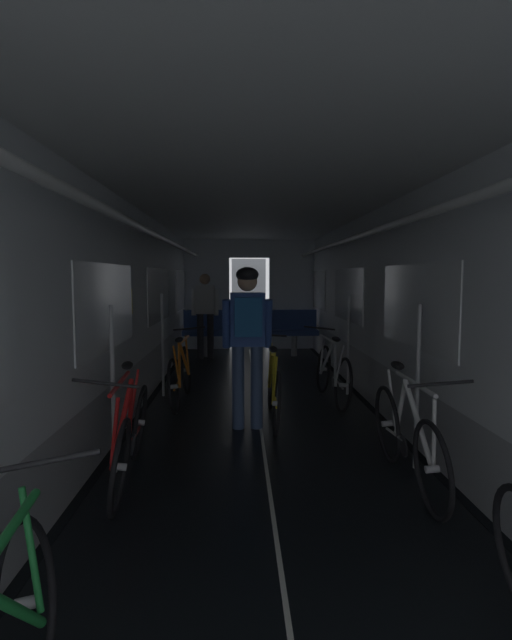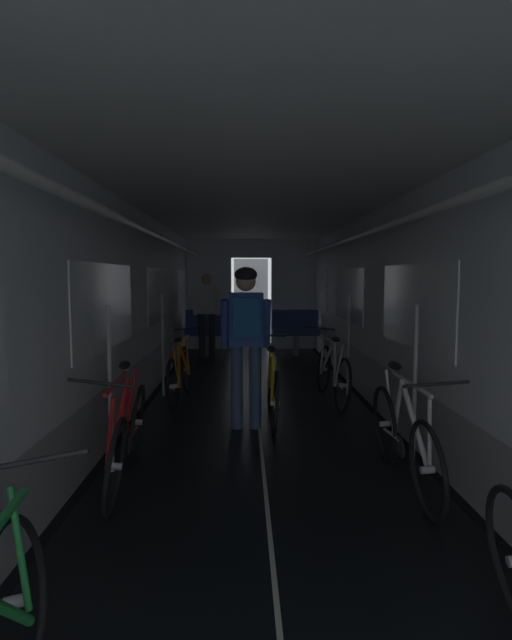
{
  "view_description": "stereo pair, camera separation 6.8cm",
  "coord_description": "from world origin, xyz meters",
  "px_view_note": "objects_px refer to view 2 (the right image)",
  "views": [
    {
      "loc": [
        -0.23,
        -1.87,
        1.63
      ],
      "look_at": [
        0.0,
        4.71,
        1.04
      ],
      "focal_mm": 27.26,
      "sensor_mm": 36.0,
      "label": 1
    },
    {
      "loc": [
        -0.16,
        -1.87,
        1.63
      ],
      "look_at": [
        0.0,
        4.71,
        1.04
      ],
      "focal_mm": 27.26,
      "sensor_mm": 36.0,
      "label": 2
    }
  ],
  "objects_px": {
    "bench_seat_far_right": "(295,328)",
    "bicycle_yellow_in_aisle": "(272,388)",
    "bench_seat_far_left": "(208,328)",
    "bicycle_silver": "(332,373)",
    "bicycle_red": "(127,435)",
    "person_cyclist_aisle": "(246,330)",
    "person_standing_near_bench": "(207,310)",
    "bicycle_white": "(403,437)",
    "bicycle_orange": "(180,374)"
  },
  "relations": [
    {
      "from": "person_standing_near_bench",
      "to": "bicycle_white",
      "type": "bearing_deg",
      "value": -71.53
    },
    {
      "from": "bicycle_yellow_in_aisle",
      "to": "bench_seat_far_right",
      "type": "bearing_deg",
      "value": 80.81
    },
    {
      "from": "bench_seat_far_right",
      "to": "bicycle_yellow_in_aisle",
      "type": "bearing_deg",
      "value": -99.19
    },
    {
      "from": "bench_seat_far_left",
      "to": "person_standing_near_bench",
      "type": "relative_size",
      "value": 0.58
    },
    {
      "from": "bicycle_silver",
      "to": "person_cyclist_aisle",
      "type": "height_order",
      "value": "person_cyclist_aisle"
    },
    {
      "from": "person_cyclist_aisle",
      "to": "bicycle_yellow_in_aisle",
      "type": "height_order",
      "value": "person_cyclist_aisle"
    },
    {
      "from": "bench_seat_far_right",
      "to": "person_cyclist_aisle",
      "type": "relative_size",
      "value": 0.57
    },
    {
      "from": "bicycle_silver",
      "to": "bicycle_yellow_in_aisle",
      "type": "distance_m",
      "value": 1.17
    },
    {
      "from": "bench_seat_far_left",
      "to": "bench_seat_far_right",
      "type": "xyz_separation_m",
      "value": [
        1.8,
        0.0,
        0.0
      ]
    },
    {
      "from": "bench_seat_far_left",
      "to": "bicycle_yellow_in_aisle",
      "type": "relative_size",
      "value": 0.58
    },
    {
      "from": "bench_seat_far_right",
      "to": "bicycle_white",
      "type": "height_order",
      "value": "bench_seat_far_right"
    },
    {
      "from": "bicycle_red",
      "to": "bench_seat_far_left",
      "type": "bearing_deg",
      "value": 88.24
    },
    {
      "from": "bicycle_red",
      "to": "bicycle_silver",
      "type": "relative_size",
      "value": 1.0
    },
    {
      "from": "bicycle_orange",
      "to": "person_standing_near_bench",
      "type": "height_order",
      "value": "person_standing_near_bench"
    },
    {
      "from": "bicycle_orange",
      "to": "person_standing_near_bench",
      "type": "bearing_deg",
      "value": 88.61
    },
    {
      "from": "bench_seat_far_left",
      "to": "bench_seat_far_right",
      "type": "relative_size",
      "value": 1.0
    },
    {
      "from": "person_cyclist_aisle",
      "to": "person_standing_near_bench",
      "type": "bearing_deg",
      "value": 99.62
    },
    {
      "from": "person_cyclist_aisle",
      "to": "bicycle_orange",
      "type": "bearing_deg",
      "value": 127.93
    },
    {
      "from": "bench_seat_far_right",
      "to": "bicycle_white",
      "type": "xyz_separation_m",
      "value": [
        0.18,
        -6.3,
        -0.18
      ]
    },
    {
      "from": "bench_seat_far_left",
      "to": "bicycle_orange",
      "type": "height_order",
      "value": "bench_seat_far_left"
    },
    {
      "from": "bicycle_orange",
      "to": "bicycle_white",
      "type": "xyz_separation_m",
      "value": [
        2.06,
        -2.53,
        0.0
      ]
    },
    {
      "from": "bench_seat_far_left",
      "to": "bicycle_yellow_in_aisle",
      "type": "bearing_deg",
      "value": -77.0
    },
    {
      "from": "bench_seat_far_left",
      "to": "person_standing_near_bench",
      "type": "distance_m",
      "value": 0.55
    },
    {
      "from": "bicycle_silver",
      "to": "person_cyclist_aisle",
      "type": "xyz_separation_m",
      "value": [
        -1.12,
        -1.09,
        0.69
      ]
    },
    {
      "from": "bench_seat_far_right",
      "to": "bicycle_orange",
      "type": "height_order",
      "value": "bench_seat_far_right"
    },
    {
      "from": "bicycle_orange",
      "to": "bicycle_yellow_in_aisle",
      "type": "distance_m",
      "value": 1.4
    },
    {
      "from": "bicycle_red",
      "to": "person_standing_near_bench",
      "type": "xyz_separation_m",
      "value": [
        0.19,
        5.8,
        0.59
      ]
    },
    {
      "from": "bench_seat_far_right",
      "to": "person_standing_near_bench",
      "type": "xyz_separation_m",
      "value": [
        -1.8,
        -0.38,
        0.41
      ]
    },
    {
      "from": "bench_seat_far_left",
      "to": "bicycle_silver",
      "type": "xyz_separation_m",
      "value": [
        1.88,
        -3.76,
        -0.19
      ]
    },
    {
      "from": "bicycle_orange",
      "to": "bicycle_white",
      "type": "height_order",
      "value": "bicycle_orange"
    },
    {
      "from": "bicycle_red",
      "to": "person_standing_near_bench",
      "type": "relative_size",
      "value": 1.01
    },
    {
      "from": "bicycle_orange",
      "to": "bicycle_white",
      "type": "distance_m",
      "value": 3.26
    },
    {
      "from": "bench_seat_far_left",
      "to": "bicycle_white",
      "type": "relative_size",
      "value": 0.58
    },
    {
      "from": "bench_seat_far_right",
      "to": "bicycle_yellow_in_aisle",
      "type": "relative_size",
      "value": 0.58
    },
    {
      "from": "bench_seat_far_right",
      "to": "bicycle_yellow_in_aisle",
      "type": "xyz_separation_m",
      "value": [
        -0.74,
        -4.58,
        -0.18
      ]
    },
    {
      "from": "bicycle_white",
      "to": "person_cyclist_aisle",
      "type": "xyz_separation_m",
      "value": [
        -1.22,
        1.45,
        0.69
      ]
    },
    {
      "from": "bicycle_yellow_in_aisle",
      "to": "person_standing_near_bench",
      "type": "relative_size",
      "value": 1.0
    },
    {
      "from": "bicycle_red",
      "to": "bicycle_yellow_in_aisle",
      "type": "xyz_separation_m",
      "value": [
        1.25,
        1.59,
        0.0
      ]
    },
    {
      "from": "bicycle_orange",
      "to": "bicycle_yellow_in_aisle",
      "type": "height_order",
      "value": "bicycle_orange"
    },
    {
      "from": "bicycle_white",
      "to": "bicycle_silver",
      "type": "distance_m",
      "value": 2.54
    },
    {
      "from": "bicycle_silver",
      "to": "person_standing_near_bench",
      "type": "bearing_deg",
      "value": 119.04
    },
    {
      "from": "person_cyclist_aisle",
      "to": "person_standing_near_bench",
      "type": "distance_m",
      "value": 4.54
    },
    {
      "from": "person_standing_near_bench",
      "to": "bench_seat_far_left",
      "type": "bearing_deg",
      "value": 90.41
    },
    {
      "from": "person_cyclist_aisle",
      "to": "bicycle_silver",
      "type": "bearing_deg",
      "value": 44.2
    },
    {
      "from": "bicycle_silver",
      "to": "bench_seat_far_right",
      "type": "bearing_deg",
      "value": 91.25
    },
    {
      "from": "bench_seat_far_right",
      "to": "bicycle_orange",
      "type": "xyz_separation_m",
      "value": [
        -1.88,
        -3.77,
        -0.19
      ]
    },
    {
      "from": "bicycle_yellow_in_aisle",
      "to": "person_standing_near_bench",
      "type": "xyz_separation_m",
      "value": [
        -1.06,
        4.21,
        0.59
      ]
    },
    {
      "from": "bicycle_red",
      "to": "bicycle_silver",
      "type": "height_order",
      "value": "bicycle_red"
    },
    {
      "from": "bicycle_orange",
      "to": "bicycle_silver",
      "type": "distance_m",
      "value": 1.96
    },
    {
      "from": "bicycle_orange",
      "to": "bicycle_yellow_in_aisle",
      "type": "xyz_separation_m",
      "value": [
        1.14,
        -0.81,
        0.0
      ]
    }
  ]
}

